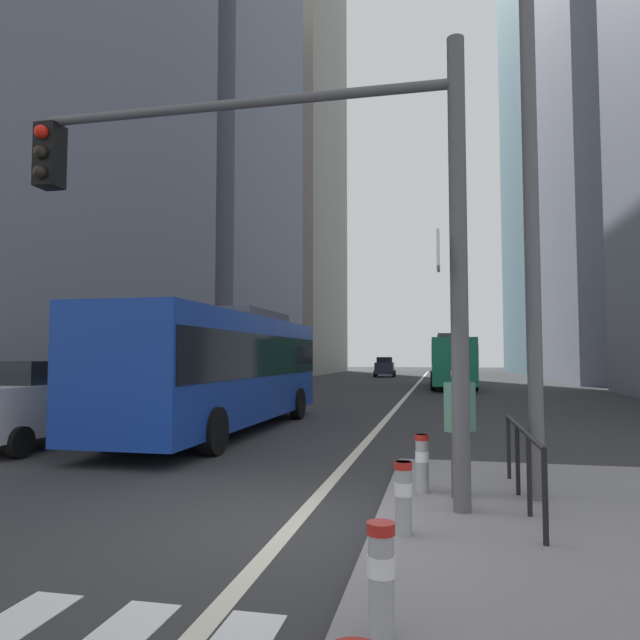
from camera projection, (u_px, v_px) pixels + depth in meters
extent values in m
plane|color=#303033|center=(403.00, 401.00, 26.54)|extent=(160.00, 160.00, 0.00)
cube|color=beige|center=(413.00, 388.00, 36.31)|extent=(0.20, 80.00, 0.01)
cube|color=slate|center=(209.00, 145.00, 45.43)|extent=(10.98, 17.70, 37.39)
cube|color=gray|center=(291.00, 152.00, 70.81)|extent=(10.35, 21.53, 54.13)
cube|color=slate|center=(622.00, 38.00, 48.47)|extent=(12.24, 18.97, 57.51)
cube|color=slate|center=(563.00, 146.00, 71.99)|extent=(12.97, 22.86, 56.64)
cube|color=#14389E|center=(223.00, 368.00, 15.67)|extent=(2.56, 10.94, 2.75)
cube|color=black|center=(223.00, 355.00, 15.69)|extent=(2.60, 10.72, 1.10)
cube|color=#4C4C51|center=(244.00, 316.00, 17.37)|extent=(1.77, 3.94, 0.30)
cylinder|color=black|center=(213.00, 431.00, 11.93)|extent=(0.31, 1.00, 1.00)
cylinder|color=black|center=(109.00, 428.00, 12.44)|extent=(0.31, 1.00, 1.00)
cylinder|color=black|center=(298.00, 404.00, 18.75)|extent=(0.31, 1.00, 1.00)
cylinder|color=black|center=(228.00, 402.00, 19.26)|extent=(0.31, 1.00, 1.00)
cube|color=silver|center=(34.00, 408.00, 13.24)|extent=(1.89, 4.35, 1.10)
cube|color=black|center=(39.00, 372.00, 13.44)|extent=(1.56, 2.36, 0.52)
cylinder|color=black|center=(20.00, 442.00, 11.58)|extent=(0.24, 0.65, 0.64)
cylinder|color=black|center=(106.00, 425.00, 14.42)|extent=(0.24, 0.65, 0.64)
cylinder|color=black|center=(43.00, 423.00, 14.84)|extent=(0.24, 0.65, 0.64)
cube|color=#198456|center=(451.00, 361.00, 37.44)|extent=(2.72, 11.70, 2.75)
cube|color=black|center=(451.00, 356.00, 37.46)|extent=(2.76, 11.47, 1.10)
cube|color=#4C4C51|center=(452.00, 337.00, 35.82)|extent=(1.83, 4.23, 0.30)
cylinder|color=black|center=(433.00, 378.00, 41.24)|extent=(0.32, 1.01, 1.00)
cylinder|color=black|center=(467.00, 378.00, 40.79)|extent=(0.32, 1.01, 1.00)
cylinder|color=black|center=(433.00, 382.00, 33.93)|extent=(0.32, 1.01, 1.00)
cylinder|color=black|center=(475.00, 383.00, 33.48)|extent=(0.32, 1.01, 1.00)
cube|color=#232838|center=(385.00, 368.00, 56.61)|extent=(1.96, 4.11, 1.10)
cube|color=black|center=(385.00, 360.00, 56.81)|extent=(1.59, 2.25, 0.52)
cylinder|color=black|center=(394.00, 374.00, 55.08)|extent=(0.25, 0.65, 0.64)
cylinder|color=black|center=(375.00, 374.00, 55.37)|extent=(0.25, 0.65, 0.64)
cylinder|color=black|center=(395.00, 373.00, 57.78)|extent=(0.25, 0.65, 0.64)
cylinder|color=black|center=(376.00, 373.00, 58.07)|extent=(0.25, 0.65, 0.64)
cube|color=black|center=(458.00, 367.00, 61.83)|extent=(1.92, 4.52, 1.10)
cube|color=black|center=(458.00, 359.00, 61.73)|extent=(1.57, 2.46, 0.52)
cylinder|color=black|center=(449.00, 372.00, 63.48)|extent=(0.24, 0.65, 0.64)
cylinder|color=black|center=(466.00, 372.00, 63.05)|extent=(0.24, 0.65, 0.64)
cylinder|color=black|center=(449.00, 372.00, 60.54)|extent=(0.24, 0.65, 0.64)
cylinder|color=black|center=(467.00, 373.00, 60.11)|extent=(0.24, 0.65, 0.64)
cylinder|color=#515156|center=(459.00, 269.00, 7.24)|extent=(0.22, 0.22, 6.00)
cylinder|color=#515156|center=(238.00, 104.00, 8.00)|extent=(5.90, 0.14, 0.14)
cube|color=black|center=(50.00, 156.00, 8.57)|extent=(0.34, 0.34, 0.95)
sphere|color=red|center=(41.00, 132.00, 8.40)|extent=(0.20, 0.20, 0.20)
sphere|color=black|center=(41.00, 152.00, 8.38)|extent=(0.20, 0.20, 0.20)
sphere|color=black|center=(40.00, 172.00, 8.36)|extent=(0.20, 0.20, 0.20)
cube|color=white|center=(438.00, 251.00, 7.13)|extent=(0.04, 0.60, 0.44)
cylinder|color=#56565B|center=(531.00, 203.00, 7.90)|extent=(0.20, 0.20, 8.00)
cylinder|color=#99999E|center=(381.00, 580.00, 3.92)|extent=(0.18, 0.18, 0.77)
cylinder|color=white|center=(381.00, 566.00, 3.93)|extent=(0.19, 0.19, 0.14)
cylinder|color=#B21E19|center=(381.00, 528.00, 3.94)|extent=(0.20, 0.20, 0.08)
cylinder|color=#99999E|center=(403.00, 498.00, 6.17)|extent=(0.18, 0.18, 0.77)
cylinder|color=white|center=(403.00, 489.00, 6.18)|extent=(0.19, 0.19, 0.14)
cylinder|color=#B21E19|center=(403.00, 465.00, 6.19)|extent=(0.20, 0.20, 0.08)
cylinder|color=#99999E|center=(422.00, 464.00, 8.05)|extent=(0.18, 0.18, 0.81)
cylinder|color=white|center=(422.00, 457.00, 8.05)|extent=(0.19, 0.19, 0.15)
cylinder|color=#B21E19|center=(422.00, 437.00, 8.07)|extent=(0.20, 0.20, 0.08)
cylinder|color=black|center=(545.00, 497.00, 5.83)|extent=(0.06, 0.06, 0.95)
cylinder|color=black|center=(529.00, 476.00, 6.88)|extent=(0.06, 0.06, 0.95)
cylinder|color=black|center=(518.00, 460.00, 7.94)|extent=(0.06, 0.06, 0.95)
cylinder|color=black|center=(509.00, 448.00, 8.99)|extent=(0.06, 0.06, 0.95)
cylinder|color=black|center=(522.00, 430.00, 7.44)|extent=(0.06, 3.24, 0.06)
cylinder|color=#423D38|center=(457.00, 465.00, 7.80)|extent=(0.15, 0.15, 0.87)
cylinder|color=#423D38|center=(465.00, 463.00, 7.89)|extent=(0.15, 0.15, 0.87)
cube|color=#4C7F66|center=(460.00, 407.00, 7.89)|extent=(0.43, 0.44, 0.67)
sphere|color=tan|center=(459.00, 373.00, 7.92)|extent=(0.24, 0.24, 0.24)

